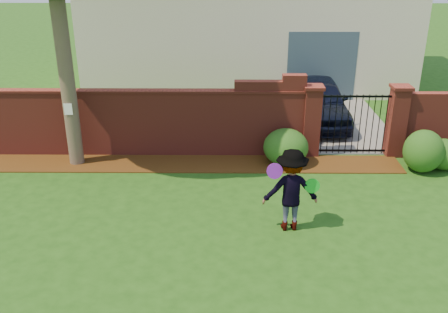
{
  "coord_description": "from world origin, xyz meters",
  "views": [
    {
      "loc": [
        0.23,
        -8.26,
        5.19
      ],
      "look_at": [
        0.16,
        1.4,
        1.05
      ],
      "focal_mm": 40.22,
      "sensor_mm": 36.0,
      "label": 1
    }
  ],
  "objects_px": {
    "man": "(291,191)",
    "frisbee_purple": "(275,171)",
    "car": "(320,103)",
    "frisbee_green": "(312,186)"
  },
  "relations": [
    {
      "from": "car",
      "to": "frisbee_purple",
      "type": "height_order",
      "value": "frisbee_purple"
    },
    {
      "from": "frisbee_purple",
      "to": "man",
      "type": "bearing_deg",
      "value": 25.37
    },
    {
      "from": "man",
      "to": "frisbee_purple",
      "type": "xyz_separation_m",
      "value": [
        -0.34,
        -0.16,
        0.49
      ]
    },
    {
      "from": "car",
      "to": "frisbee_purple",
      "type": "relative_size",
      "value": 13.36
    },
    {
      "from": "car",
      "to": "frisbee_green",
      "type": "xyz_separation_m",
      "value": [
        -1.22,
        -6.28,
        0.3
      ]
    },
    {
      "from": "car",
      "to": "frisbee_green",
      "type": "height_order",
      "value": "car"
    },
    {
      "from": "man",
      "to": "frisbee_purple",
      "type": "relative_size",
      "value": 5.56
    },
    {
      "from": "man",
      "to": "frisbee_purple",
      "type": "height_order",
      "value": "man"
    },
    {
      "from": "man",
      "to": "car",
      "type": "bearing_deg",
      "value": -107.84
    },
    {
      "from": "car",
      "to": "frisbee_green",
      "type": "bearing_deg",
      "value": -100.54
    }
  ]
}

